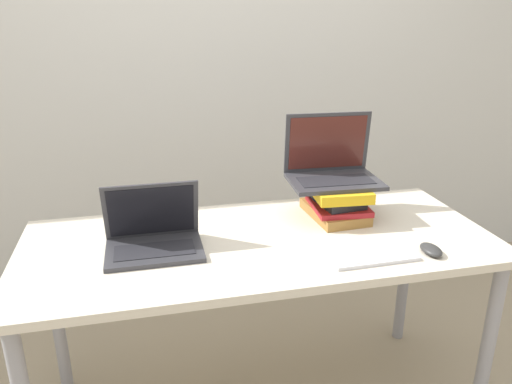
{
  "coord_description": "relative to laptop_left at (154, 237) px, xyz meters",
  "views": [
    {
      "loc": [
        -0.39,
        -1.22,
        1.53
      ],
      "look_at": [
        -0.02,
        0.36,
        0.94
      ],
      "focal_mm": 35.0,
      "sensor_mm": 36.0,
      "label": 1
    }
  ],
  "objects": [
    {
      "name": "mouse",
      "position": [
        0.91,
        -0.24,
        -0.03
      ],
      "size": [
        0.06,
        0.1,
        0.03
      ],
      "color": "#2D2D2D",
      "rests_on": "desk"
    },
    {
      "name": "book_stack",
      "position": [
        0.72,
        0.13,
        0.02
      ],
      "size": [
        0.23,
        0.29,
        0.14
      ],
      "color": "olive",
      "rests_on": "desk"
    },
    {
      "name": "wireless_keyboard",
      "position": [
        0.7,
        -0.23,
        -0.04
      ],
      "size": [
        0.29,
        0.13,
        0.01
      ],
      "color": "silver",
      "rests_on": "desk"
    },
    {
      "name": "laptop_on_books",
      "position": [
        0.71,
        0.18,
        0.14
      ],
      "size": [
        0.36,
        0.27,
        0.26
      ],
      "color": "#333338",
      "rests_on": "book_stack"
    },
    {
      "name": "laptop_left",
      "position": [
        0.0,
        0.0,
        0.0
      ],
      "size": [
        0.32,
        0.23,
        0.23
      ],
      "color": "#333338",
      "rests_on": "desk"
    },
    {
      "name": "desk",
      "position": [
        0.37,
        0.0,
        -0.13
      ],
      "size": [
        1.68,
        0.72,
        0.76
      ],
      "color": "beige",
      "rests_on": "ground_plane"
    },
    {
      "name": "wall_back",
      "position": [
        0.37,
        1.13,
        0.54
      ],
      "size": [
        8.0,
        0.05,
        2.7
      ],
      "color": "silver",
      "rests_on": "ground_plane"
    }
  ]
}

